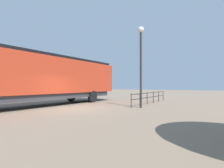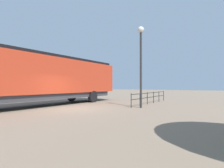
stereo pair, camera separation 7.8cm
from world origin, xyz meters
The scene contains 4 objects.
ground_plane centered at (0.00, 0.00, 0.00)m, with size 120.00×120.00×0.00m, color #84705B.
locomotive centered at (-3.45, -0.72, 2.28)m, with size 3.10×18.42×4.04m.
lamp_post centered at (3.68, 3.00, 3.99)m, with size 0.47×0.47×5.92m.
platform_fence centered at (3.10, 6.45, 0.67)m, with size 0.05×7.82×1.04m.
Camera 1 is at (9.11, -9.64, 1.61)m, focal length 30.00 mm.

